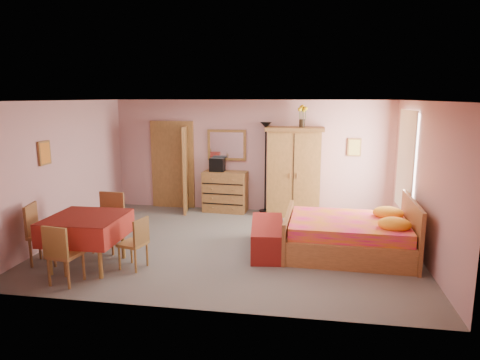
% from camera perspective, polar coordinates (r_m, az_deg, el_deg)
% --- Properties ---
extents(floor, '(6.50, 6.50, 0.00)m').
position_cam_1_polar(floor, '(7.95, -1.07, -8.55)').
color(floor, '#66605A').
rests_on(floor, ground).
extents(ceiling, '(6.50, 6.50, 0.00)m').
position_cam_1_polar(ceiling, '(7.49, -1.14, 10.53)').
color(ceiling, brown).
rests_on(ceiling, wall_back).
extents(wall_back, '(6.50, 0.10, 2.60)m').
position_cam_1_polar(wall_back, '(10.05, 1.45, 3.23)').
color(wall_back, tan).
rests_on(wall_back, floor).
extents(wall_front, '(6.50, 0.10, 2.60)m').
position_cam_1_polar(wall_front, '(5.23, -6.02, -4.15)').
color(wall_front, tan).
rests_on(wall_front, floor).
extents(wall_left, '(0.10, 5.00, 2.60)m').
position_cam_1_polar(wall_left, '(8.79, -22.44, 1.26)').
color(wall_left, tan).
rests_on(wall_left, floor).
extents(wall_right, '(0.10, 5.00, 2.60)m').
position_cam_1_polar(wall_right, '(7.73, 23.32, -0.05)').
color(wall_right, tan).
rests_on(wall_right, floor).
extents(doorway, '(1.06, 0.12, 2.15)m').
position_cam_1_polar(doorway, '(10.49, -8.92, 1.91)').
color(doorway, '#9E6B35').
rests_on(doorway, floor).
extents(window, '(0.08, 1.40, 1.95)m').
position_cam_1_polar(window, '(8.85, 21.31, 2.39)').
color(window, white).
rests_on(window, wall_right).
extents(picture_left, '(0.04, 0.32, 0.42)m').
position_cam_1_polar(picture_left, '(8.22, -24.64, 3.29)').
color(picture_left, orange).
rests_on(picture_left, wall_left).
extents(picture_back, '(0.30, 0.04, 0.40)m').
position_cam_1_polar(picture_back, '(9.95, 15.00, 4.23)').
color(picture_back, '#D8BF59').
rests_on(picture_back, wall_back).
extents(chest_of_drawers, '(1.04, 0.58, 0.95)m').
position_cam_1_polar(chest_of_drawers, '(10.05, -1.97, -1.55)').
color(chest_of_drawers, olive).
rests_on(chest_of_drawers, floor).
extents(wall_mirror, '(0.92, 0.06, 0.72)m').
position_cam_1_polar(wall_mirror, '(10.08, -1.78, 4.68)').
color(wall_mirror, silver).
rests_on(wall_mirror, wall_back).
extents(stereo, '(0.35, 0.27, 0.31)m').
position_cam_1_polar(stereo, '(9.99, -3.04, 2.06)').
color(stereo, black).
rests_on(stereo, chest_of_drawers).
extents(floor_lamp, '(0.32, 0.32, 2.10)m').
position_cam_1_polar(floor_lamp, '(9.91, 3.41, 1.64)').
color(floor_lamp, black).
rests_on(floor_lamp, floor).
extents(wardrobe, '(1.29, 0.67, 2.01)m').
position_cam_1_polar(wardrobe, '(9.68, 7.21, 1.06)').
color(wardrobe, '#AB783A').
rests_on(wardrobe, floor).
extents(sunflower_vase, '(0.20, 0.20, 0.48)m').
position_cam_1_polar(sunflower_vase, '(9.56, 8.31, 8.43)').
color(sunflower_vase, gold).
rests_on(sunflower_vase, wardrobe).
extents(bed, '(2.20, 1.76, 0.99)m').
position_cam_1_polar(bed, '(7.59, 14.20, -5.92)').
color(bed, '#E81672').
rests_on(bed, floor).
extents(bench, '(0.70, 1.53, 0.49)m').
position_cam_1_polar(bench, '(7.57, 3.68, -7.62)').
color(bench, maroon).
rests_on(bench, floor).
extents(dining_table, '(1.14, 1.14, 0.83)m').
position_cam_1_polar(dining_table, '(7.26, -19.67, -7.71)').
color(dining_table, maroon).
rests_on(dining_table, floor).
extents(chair_south, '(0.46, 0.46, 0.90)m').
position_cam_1_polar(chair_south, '(6.73, -22.27, -9.05)').
color(chair_south, '#966233').
rests_on(chair_south, floor).
extents(chair_north, '(0.48, 0.48, 1.01)m').
position_cam_1_polar(chair_north, '(7.84, -17.30, -5.47)').
color(chair_north, '#9E6235').
rests_on(chair_north, floor).
extents(chair_west, '(0.54, 0.54, 0.99)m').
position_cam_1_polar(chair_west, '(7.62, -24.51, -6.54)').
color(chair_west, brown).
rests_on(chair_west, floor).
extents(chair_east, '(0.45, 0.45, 0.83)m').
position_cam_1_polar(chair_east, '(6.98, -14.10, -8.15)').
color(chair_east, '#A17336').
rests_on(chair_east, floor).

